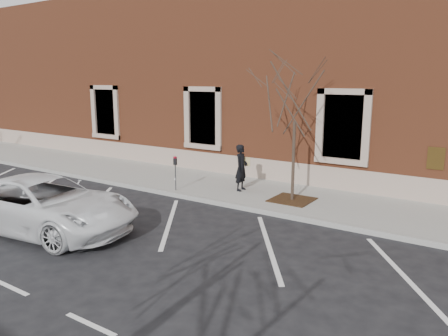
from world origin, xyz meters
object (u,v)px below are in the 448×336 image
Objects in this scene: sapling at (295,98)px; parking_meter at (175,167)px; white_truck at (44,204)px; man at (241,168)px.

parking_meter is at bearing -164.06° from sapling.
sapling is at bearing 20.56° from parking_meter.
white_truck is (-4.49, -5.97, -2.70)m from sapling.
sapling reaches higher than parking_meter.
sapling reaches higher than white_truck.
sapling reaches higher than man.
parking_meter is 4.79m from sapling.
white_truck reaches higher than parking_meter.
white_truck is at bearing 154.20° from man.
man is 2.32m from parking_meter.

